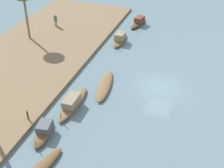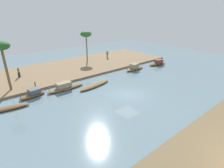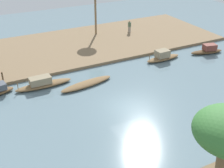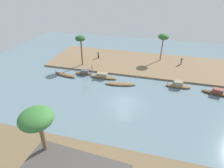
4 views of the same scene
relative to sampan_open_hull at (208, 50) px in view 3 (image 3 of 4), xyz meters
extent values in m
plane|color=slate|center=(13.83, 5.90, -0.40)|extent=(67.66, 67.66, 0.00)
cube|color=#846B4C|center=(13.83, -8.88, -0.25)|extent=(38.11, 12.67, 0.30)
ellipsoid|color=brown|center=(0.12, -0.03, -0.20)|extent=(4.01, 1.84, 0.41)
cube|color=brown|center=(-0.20, 0.05, 0.35)|extent=(1.62, 1.22, 0.68)
ellipsoid|color=brown|center=(5.68, -0.78, -0.20)|extent=(4.24, 1.30, 0.40)
cube|color=gray|center=(5.82, -0.78, 0.38)|extent=(1.48, 1.11, 0.77)
cylinder|color=brown|center=(7.52, -0.72, 0.22)|extent=(0.07, 0.07, 0.52)
ellipsoid|color=brown|center=(15.51, 0.89, -0.21)|extent=(5.50, 2.04, 0.37)
ellipsoid|color=brown|center=(19.12, -0.70, -0.20)|extent=(5.27, 1.23, 0.40)
cube|color=gray|center=(19.40, -0.69, 0.33)|extent=(1.95, 1.03, 0.65)
cylinder|color=brown|center=(21.43, -0.68, 0.24)|extent=(0.07, 0.07, 0.56)
cylinder|color=gray|center=(4.60, -10.04, 0.28)|extent=(0.43, 0.43, 0.76)
cube|color=#4C664C|center=(4.60, -10.04, 0.96)|extent=(0.30, 0.42, 0.60)
sphere|color=tan|center=(4.60, -10.04, 1.37)|extent=(0.21, 0.21, 0.21)
cylinder|color=#4C3823|center=(22.31, -3.19, 0.31)|extent=(0.14, 0.14, 0.83)
cylinder|color=#7F6647|center=(8.94, -11.34, 2.32)|extent=(0.26, 0.30, 4.85)
camera|label=1|loc=(38.22, 9.60, 16.20)|focal=49.54mm
camera|label=2|loc=(28.57, 20.35, 9.40)|focal=28.81mm
camera|label=3|loc=(24.99, 24.44, 13.15)|focal=49.43mm
camera|label=4|loc=(10.49, 26.82, 15.79)|focal=28.03mm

